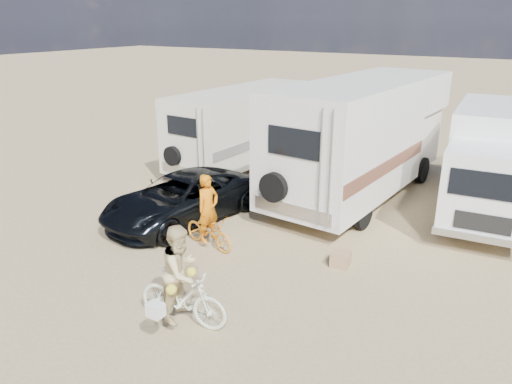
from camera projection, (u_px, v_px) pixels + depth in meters
The scene contains 11 objects.
ground at pixel (254, 285), 10.66m from camera, with size 140.00×140.00×0.00m, color tan.
rv_main at pixel (362, 140), 15.46m from camera, with size 2.75×8.31×3.71m, color silver, non-canonical shape.
rv_left at pixel (245, 128), 18.78m from camera, with size 2.36×7.04×2.97m, color beige, non-canonical shape.
box_truck at pixel (493, 165), 13.90m from camera, with size 2.31×6.19×3.10m, color white, non-canonical shape.
dark_suv at pixel (182, 198), 13.85m from camera, with size 2.22×4.81×1.34m, color black.
bike_man at pixel (209, 231), 12.30m from camera, with size 0.56×1.62×0.85m, color orange.
bike_woman at pixel (183, 298), 9.14m from camera, with size 0.52×1.85×1.11m, color beige.
rider_man at pixel (208, 215), 12.15m from camera, with size 0.63×0.41×1.73m, color orange.
rider_woman at pixel (182, 280), 9.01m from camera, with size 0.90×0.70×1.84m, color #D4BB83.
cooler at pixel (270, 201), 14.88m from camera, with size 0.59×0.43×0.47m, color #1E4D91.
crate at pixel (341, 259), 11.42m from camera, with size 0.43×0.43×0.34m, color #9B774F.
Camera 1 is at (4.85, -7.98, 5.51)m, focal length 34.17 mm.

